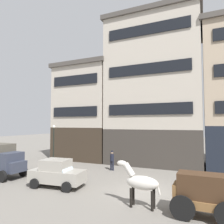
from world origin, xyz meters
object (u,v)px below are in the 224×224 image
sedan_dark (57,173)px  pedestrian_officer (112,160)px  streetlamp_curbside (54,139)px  draft_horse (140,182)px  cargo_wagon (203,192)px

sedan_dark → pedestrian_officer: (1.42, 6.04, 0.07)m
streetlamp_curbside → draft_horse: bearing=-31.8°
cargo_wagon → streetlamp_curbside: streetlamp_curbside is taller
pedestrian_officer → streetlamp_curbside: bearing=-180.0°
draft_horse → pedestrian_officer: bearing=123.7°
cargo_wagon → streetlamp_curbside: 16.18m
draft_horse → sedan_dark: draft_horse is taller
pedestrian_officer → cargo_wagon: bearing=-42.8°
sedan_dark → pedestrian_officer: 6.20m
sedan_dark → streetlamp_curbside: 8.24m
cargo_wagon → pedestrian_officer: 10.49m
draft_horse → sedan_dark: (-6.17, 1.08, -0.36)m
cargo_wagon → sedan_dark: bearing=173.2°
cargo_wagon → streetlamp_curbside: size_ratio=0.71×
draft_horse → cargo_wagon: bearing=-0.0°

